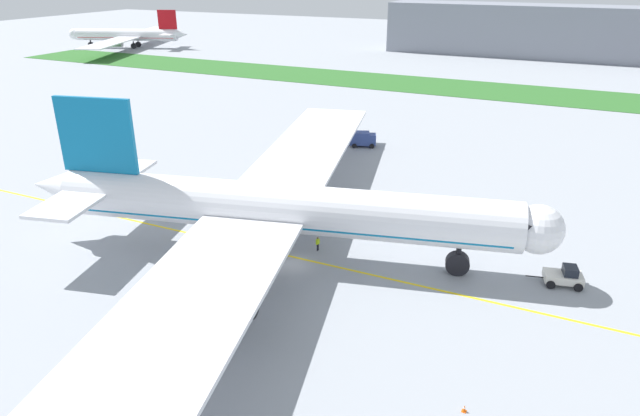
{
  "coord_description": "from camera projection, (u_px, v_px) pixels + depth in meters",
  "views": [
    {
      "loc": [
        26.65,
        -49.17,
        30.93
      ],
      "look_at": [
        -0.12,
        7.87,
        3.8
      ],
      "focal_mm": 31.74,
      "sensor_mm": 36.0,
      "label": 1
    }
  ],
  "objects": [
    {
      "name": "airliner_foreground",
      "position": [
        273.0,
        209.0,
        63.04
      ],
      "size": [
        59.84,
        97.88,
        17.52
      ],
      "color": "white",
      "rests_on": "ground"
    },
    {
      "name": "terminal_building",
      "position": [
        530.0,
        31.0,
        205.11
      ],
      "size": [
        101.96,
        20.0,
        18.0
      ],
      "primitive_type": "cube",
      "color": "gray",
      "rests_on": "ground"
    },
    {
      "name": "parked_airliner_far_left",
      "position": [
        129.0,
        35.0,
        227.65
      ],
      "size": [
        46.98,
        77.05,
        14.73
      ],
      "color": "white",
      "rests_on": "ground"
    },
    {
      "name": "apron_taxi_line",
      "position": [
        298.0,
        258.0,
        64.87
      ],
      "size": [
        280.0,
        0.36,
        0.01
      ],
      "primitive_type": "cube",
      "color": "yellow",
      "rests_on": "ground"
    },
    {
      "name": "ground_plane",
      "position": [
        291.0,
        264.0,
        63.52
      ],
      "size": [
        600.0,
        600.0,
        0.0
      ],
      "primitive_type": "plane",
      "color": "#9399A0",
      "rests_on": "ground"
    },
    {
      "name": "traffic_cone_near_nose",
      "position": [
        464.0,
        408.0,
        42.47
      ],
      "size": [
        0.36,
        0.36,
        0.58
      ],
      "color": "#F2590C",
      "rests_on": "ground"
    },
    {
      "name": "ground_crew_marshaller_front",
      "position": [
        318.0,
        242.0,
        66.15
      ],
      "size": [
        0.34,
        0.61,
        1.76
      ],
      "color": "black",
      "rests_on": "ground"
    },
    {
      "name": "pushback_tug",
      "position": [
        564.0,
        276.0,
        59.13
      ],
      "size": [
        5.77,
        3.36,
        2.17
      ],
      "color": "white",
      "rests_on": "ground"
    },
    {
      "name": "grass_median_strip",
      "position": [
        476.0,
        89.0,
        152.59
      ],
      "size": [
        320.0,
        24.0,
        0.1
      ],
      "primitive_type": "cube",
      "color": "#2D6628",
      "rests_on": "ground"
    },
    {
      "name": "ground_crew_wingwalker_port",
      "position": [
        263.0,
        232.0,
        68.95
      ],
      "size": [
        0.45,
        0.5,
        1.66
      ],
      "color": "black",
      "rests_on": "ground"
    },
    {
      "name": "ground_crew_wingwalker_starboard",
      "position": [
        175.0,
        335.0,
        49.64
      ],
      "size": [
        0.59,
        0.32,
        1.7
      ],
      "color": "black",
      "rests_on": "ground"
    },
    {
      "name": "service_truck_baggage_loader",
      "position": [
        362.0,
        139.0,
        104.13
      ],
      "size": [
        5.29,
        4.0,
        2.75
      ],
      "color": "#33478C",
      "rests_on": "ground"
    }
  ]
}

